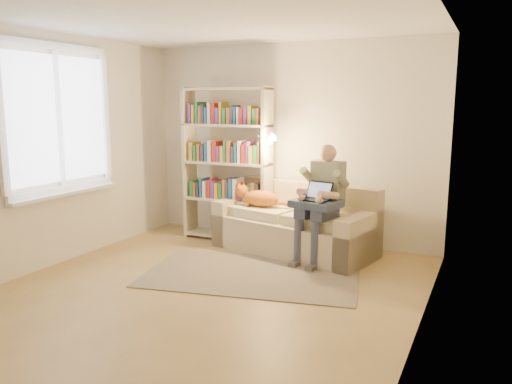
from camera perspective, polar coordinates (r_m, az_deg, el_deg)
The scene contains 13 objects.
floor at distance 4.97m, azimuth -6.19°, elevation -11.49°, with size 4.50×4.50×0.00m, color olive.
ceiling at distance 4.69m, azimuth -6.82°, elevation 19.57°, with size 4.00×4.50×0.02m, color white.
wall_left at distance 5.96m, azimuth -23.04°, elevation 4.26°, with size 0.02×4.50×2.60m, color silver.
wall_right at distance 3.97m, azimuth 18.76°, elevation 1.98°, with size 0.02×4.50×2.60m, color silver.
wall_back at distance 6.65m, azimuth 3.93°, elevation 5.56°, with size 4.00×0.02×2.60m, color silver.
window at distance 6.05m, azimuth -21.33°, elevation 5.16°, with size 0.12×1.52×1.69m.
sofa at distance 6.24m, azimuth 4.57°, elevation -4.03°, with size 2.10×1.27×0.83m.
person at distance 5.79m, azimuth 7.54°, elevation -0.45°, with size 0.47×0.64×1.36m.
cat at distance 6.34m, azimuth 0.37°, elevation -0.64°, with size 0.72×0.34×0.26m.
blanket at distance 5.72m, azimuth 6.58°, elevation -1.27°, with size 0.51×0.41×0.08m, color #2A3849.
laptop at distance 5.71m, azimuth 6.66°, elevation -0.34°, with size 0.36×0.33×0.25m.
bookshelf at distance 6.62m, azimuth -3.31°, elevation 4.03°, with size 1.35×0.37×2.04m.
rug at distance 5.45m, azimuth -0.48°, elevation -9.37°, with size 2.27×1.34×0.01m, color #7E725C.
Camera 1 is at (2.47, -3.91, 1.82)m, focal length 35.00 mm.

